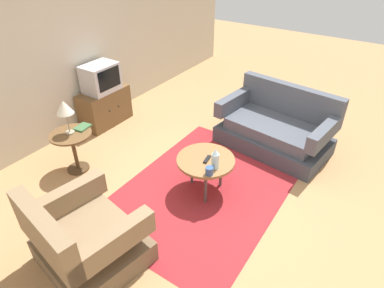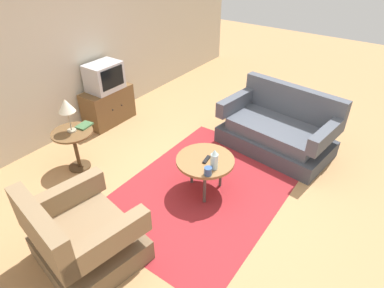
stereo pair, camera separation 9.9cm
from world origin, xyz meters
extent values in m
plane|color=#AD7F51|center=(0.00, 0.00, 0.00)|extent=(16.00, 16.00, 0.00)
cube|color=#BCB29E|center=(0.00, 2.53, 1.35)|extent=(9.00, 0.12, 2.70)
cube|color=maroon|center=(0.04, -0.04, 0.00)|extent=(2.56, 1.82, 0.00)
cube|color=brown|center=(-1.45, 0.32, 0.12)|extent=(1.01, 1.06, 0.24)
cube|color=#846B4C|center=(-1.45, 0.32, 0.33)|extent=(0.82, 0.76, 0.18)
cube|color=#846B4C|center=(-1.80, 0.39, 0.65)|extent=(0.30, 0.93, 0.46)
cube|color=#846B4C|center=(-1.51, -0.06, 0.54)|extent=(0.87, 0.29, 0.23)
cube|color=#846B4C|center=(-1.38, 0.71, 0.54)|extent=(0.87, 0.29, 0.23)
cube|color=#3E424B|center=(1.41, -0.37, 0.12)|extent=(1.08, 1.66, 0.24)
cube|color=#4C515B|center=(1.41, -0.37, 0.33)|extent=(0.91, 1.36, 0.18)
cube|color=#4C515B|center=(1.78, -0.42, 0.65)|extent=(0.34, 1.56, 0.46)
cube|color=#4C515B|center=(1.50, 0.33, 0.54)|extent=(0.90, 0.25, 0.23)
cube|color=#4C515B|center=(1.32, -1.07, 0.54)|extent=(0.90, 0.25, 0.23)
cylinder|color=olive|center=(0.04, -0.04, 0.46)|extent=(0.70, 0.70, 0.04)
cylinder|color=#4C4742|center=(0.06, 0.17, 0.22)|extent=(0.04, 0.04, 0.44)
cylinder|color=#4C4742|center=(-0.15, -0.16, 0.22)|extent=(0.04, 0.04, 0.44)
cylinder|color=#4C4742|center=(0.21, -0.16, 0.22)|extent=(0.04, 0.04, 0.44)
cylinder|color=brown|center=(-0.57, 1.61, 0.56)|extent=(0.53, 0.53, 0.02)
cylinder|color=#47311C|center=(-0.57, 1.61, 0.27)|extent=(0.05, 0.05, 0.54)
cylinder|color=#47311C|center=(-0.57, 1.61, 0.01)|extent=(0.29, 0.29, 0.02)
cube|color=brown|center=(0.57, 2.23, 0.29)|extent=(0.83, 0.41, 0.58)
sphere|color=black|center=(0.47, 2.01, 0.32)|extent=(0.02, 0.02, 0.02)
sphere|color=black|center=(0.67, 2.01, 0.32)|extent=(0.02, 0.02, 0.02)
cube|color=#B7B7BC|center=(0.57, 2.22, 0.80)|extent=(0.54, 0.39, 0.43)
cube|color=black|center=(0.57, 2.02, 0.83)|extent=(0.43, 0.01, 0.31)
cylinder|color=#9E937A|center=(-0.56, 1.62, 0.58)|extent=(0.12, 0.12, 0.02)
cylinder|color=#9E937A|center=(-0.56, 1.62, 0.72)|extent=(0.02, 0.02, 0.26)
cone|color=beige|center=(-0.56, 1.62, 0.94)|extent=(0.21, 0.21, 0.17)
cylinder|color=silver|center=(-0.05, -0.22, 0.57)|extent=(0.09, 0.09, 0.19)
cone|color=silver|center=(-0.05, -0.22, 0.70)|extent=(0.08, 0.08, 0.06)
cylinder|color=#335184|center=(-0.19, -0.23, 0.52)|extent=(0.09, 0.09, 0.10)
torus|color=#335184|center=(-0.13, -0.23, 0.52)|extent=(0.07, 0.01, 0.07)
cube|color=black|center=(0.03, -0.07, 0.49)|extent=(0.16, 0.07, 0.02)
cube|color=#3D663D|center=(-0.38, 1.59, 0.58)|extent=(0.22, 0.18, 0.02)
camera|label=1|loc=(-2.66, -1.64, 2.76)|focal=30.70mm
camera|label=2|loc=(-2.60, -1.72, 2.76)|focal=30.70mm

